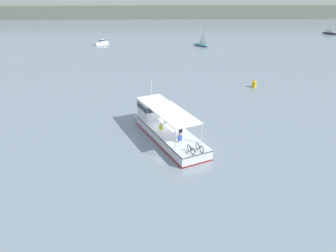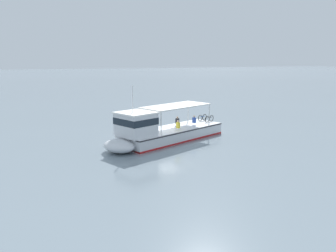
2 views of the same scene
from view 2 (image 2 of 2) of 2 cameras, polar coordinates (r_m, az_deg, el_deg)
The scene contains 2 objects.
ground_plane at distance 31.59m, azimuth -0.74°, elevation -2.62°, with size 400.00×400.00×0.00m, color gray.
ferry_main at distance 31.03m, azimuth -1.32°, elevation -0.96°, with size 8.26×12.80×5.32m.
Camera 2 is at (-28.98, 10.00, 7.63)m, focal length 37.07 mm.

